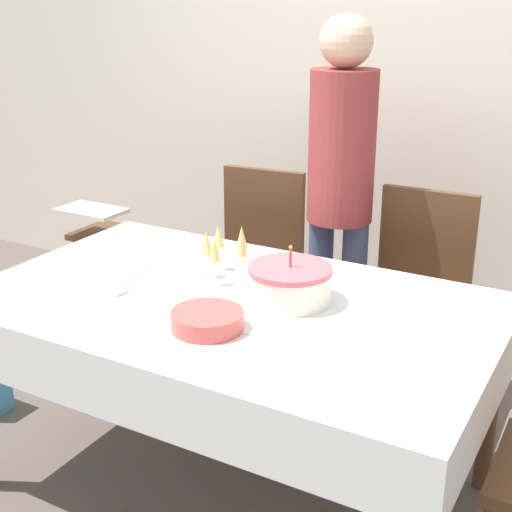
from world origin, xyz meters
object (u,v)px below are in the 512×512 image
at_px(dining_chair_far_left, 254,265).
at_px(champagne_tray, 225,255).
at_px(birthday_cake, 290,284).
at_px(person_standing, 341,175).
at_px(dining_chair_far_right, 415,297).
at_px(high_chair, 105,247).
at_px(plate_stack_main, 207,320).

relative_size(dining_chair_far_left, champagne_tray, 3.39).
height_order(birthday_cake, person_standing, person_standing).
bearing_deg(dining_chair_far_right, dining_chair_far_left, -179.98).
relative_size(dining_chair_far_left, high_chair, 1.35).
bearing_deg(dining_chair_far_left, person_standing, 3.64).
xyz_separation_m(birthday_cake, high_chair, (-1.42, 0.70, -0.33)).
height_order(dining_chair_far_left, birthday_cake, dining_chair_far_left).
distance_m(person_standing, high_chair, 1.36).
distance_m(dining_chair_far_left, plate_stack_main, 1.19).
bearing_deg(high_chair, dining_chair_far_right, 2.25).
relative_size(dining_chair_far_left, dining_chair_far_right, 1.00).
distance_m(dining_chair_far_left, person_standing, 0.62).
height_order(champagne_tray, high_chair, champagne_tray).
relative_size(person_standing, high_chair, 2.31).
bearing_deg(dining_chair_far_right, birthday_cake, -105.22).
relative_size(dining_chair_far_right, birthday_cake, 3.43).
bearing_deg(dining_chair_far_left, champagne_tray, -68.56).
bearing_deg(dining_chair_far_left, plate_stack_main, -67.42).
distance_m(champagne_tray, plate_stack_main, 0.42).
xyz_separation_m(dining_chair_far_left, dining_chair_far_right, (0.77, 0.00, 0.00)).
height_order(plate_stack_main, high_chair, plate_stack_main).
distance_m(plate_stack_main, high_chair, 1.67).
height_order(dining_chair_far_left, high_chair, dining_chair_far_left).
distance_m(birthday_cake, high_chair, 1.61).
relative_size(plate_stack_main, high_chair, 0.31).
bearing_deg(person_standing, dining_chair_far_right, -3.99).
bearing_deg(dining_chair_far_right, plate_stack_main, -107.05).
bearing_deg(person_standing, high_chair, -175.93).
bearing_deg(dining_chair_far_right, high_chair, -177.75).
height_order(dining_chair_far_right, birthday_cake, dining_chair_far_right).
bearing_deg(dining_chair_far_left, high_chair, -175.73).
relative_size(dining_chair_far_right, plate_stack_main, 4.28).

